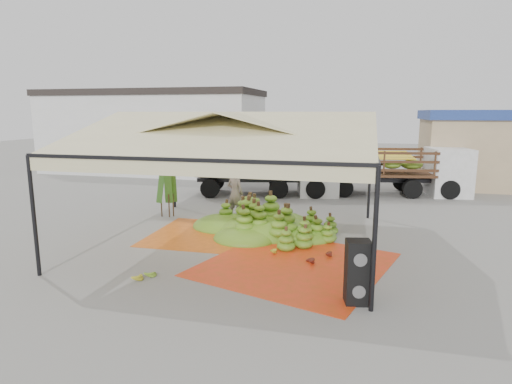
% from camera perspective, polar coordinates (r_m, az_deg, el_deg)
% --- Properties ---
extents(ground, '(90.00, 90.00, 0.00)m').
position_cam_1_polar(ground, '(13.62, -2.36, -6.48)').
color(ground, slate).
rests_on(ground, ground).
extents(canopy_tent, '(8.10, 8.10, 4.00)m').
position_cam_1_polar(canopy_tent, '(13.04, -2.47, 7.51)').
color(canopy_tent, black).
rests_on(canopy_tent, ground).
extents(building_white, '(14.30, 6.30, 5.40)m').
position_cam_1_polar(building_white, '(29.84, -13.45, 7.88)').
color(building_white, silver).
rests_on(building_white, ground).
extents(building_tan, '(6.30, 5.30, 4.10)m').
position_cam_1_polar(building_tan, '(26.33, 27.95, 5.21)').
color(building_tan, tan).
rests_on(building_tan, ground).
extents(tarp_left, '(3.86, 3.68, 0.01)m').
position_cam_1_polar(tarp_left, '(14.34, -6.18, -5.64)').
color(tarp_left, orange).
rests_on(tarp_left, ground).
extents(tarp_right, '(5.61, 5.75, 0.01)m').
position_cam_1_polar(tarp_right, '(11.63, 5.33, -9.54)').
color(tarp_right, red).
rests_on(tarp_right, ground).
extents(banana_heap, '(6.50, 5.94, 1.14)m').
position_cam_1_polar(banana_heap, '(14.43, 1.13, -3.15)').
color(banana_heap, '#4B851B').
rests_on(banana_heap, ground).
extents(hand_yellow_a, '(0.55, 0.49, 0.21)m').
position_cam_1_polar(hand_yellow_a, '(12.37, 1.93, -7.76)').
color(hand_yellow_a, gold).
rests_on(hand_yellow_a, ground).
extents(hand_yellow_b, '(0.51, 0.42, 0.23)m').
position_cam_1_polar(hand_yellow_b, '(10.94, -15.87, -10.65)').
color(hand_yellow_b, gold).
rests_on(hand_yellow_b, ground).
extents(hand_red_a, '(0.48, 0.40, 0.21)m').
position_cam_1_polar(hand_red_a, '(12.33, 9.25, -7.96)').
color(hand_red_a, '#5E1B15').
rests_on(hand_red_a, ground).
extents(hand_red_b, '(0.62, 0.57, 0.23)m').
position_cam_1_polar(hand_red_b, '(11.67, 6.85, -8.95)').
color(hand_red_b, '#5E2215').
rests_on(hand_red_b, ground).
extents(hand_green, '(0.56, 0.53, 0.20)m').
position_cam_1_polar(hand_green, '(11.10, -14.03, -10.32)').
color(hand_green, '#537D1A').
rests_on(hand_green, ground).
extents(hanging_bunches, '(4.74, 0.24, 0.20)m').
position_cam_1_polar(hanging_bunches, '(14.26, -0.21, 5.05)').
color(hanging_bunches, '#547919').
rests_on(hanging_bunches, ground).
extents(speaker_stack, '(0.58, 0.53, 1.38)m').
position_cam_1_polar(speaker_stack, '(9.39, 13.38, -10.36)').
color(speaker_stack, black).
rests_on(speaker_stack, ground).
extents(banana_leaves, '(0.96, 1.36, 3.70)m').
position_cam_1_polar(banana_leaves, '(17.05, -11.39, -3.16)').
color(banana_leaves, '#317820').
rests_on(banana_leaves, ground).
extents(vendor, '(0.79, 0.63, 1.88)m').
position_cam_1_polar(vendor, '(16.43, -2.79, -0.13)').
color(vendor, gray).
rests_on(vendor, ground).
extents(truck_left, '(7.10, 3.67, 2.32)m').
position_cam_1_polar(truck_left, '(20.93, 2.24, 3.57)').
color(truck_left, '#482718').
rests_on(truck_left, ground).
extents(truck_right, '(6.91, 3.25, 2.28)m').
position_cam_1_polar(truck_right, '(22.06, 18.94, 3.30)').
color(truck_right, '#4E2B1A').
rests_on(truck_right, ground).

